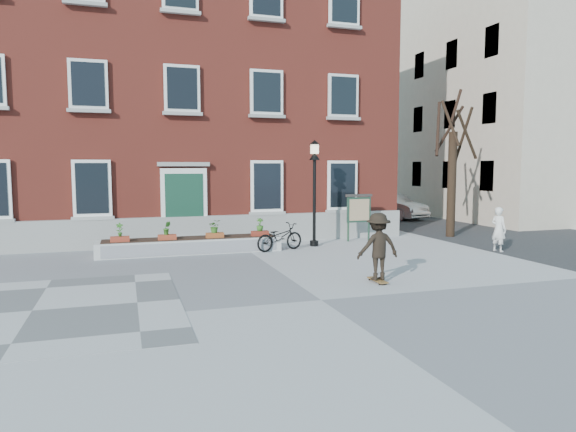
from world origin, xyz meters
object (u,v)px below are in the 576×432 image
object	(u,v)px
bicycle	(280,237)
lamp_post	(314,178)
parked_car	(393,206)
skateboarder	(378,247)
bystander	(499,229)
notice_board	(359,209)

from	to	relation	value
bicycle	lamp_post	xyz separation A→B (m)	(1.55, 0.65, 2.05)
parked_car	skateboarder	xyz separation A→B (m)	(-8.43, -14.27, 0.23)
parked_car	bicycle	bearing A→B (deg)	-152.43
lamp_post	bicycle	bearing A→B (deg)	-157.30
bystander	bicycle	bearing A→B (deg)	58.75
bystander	lamp_post	size ratio (longest dim) A/B	0.40
bystander	skateboarder	size ratio (longest dim) A/B	0.87
bicycle	bystander	world-z (taller)	bystander
bystander	lamp_post	world-z (taller)	lamp_post
bicycle	notice_board	distance (m)	4.00
lamp_post	notice_board	xyz separation A→B (m)	(2.15, 0.68, -1.28)
notice_board	skateboarder	distance (m)	7.37
parked_car	skateboarder	size ratio (longest dim) A/B	2.37
bicycle	lamp_post	bearing A→B (deg)	-83.66
parked_car	notice_board	size ratio (longest dim) A/B	2.27
bicycle	parked_car	xyz separation A→B (m)	(9.39, 8.75, 0.22)
parked_car	bystander	distance (m)	11.45
lamp_post	notice_board	world-z (taller)	lamp_post
bystander	parked_car	bearing A→B (deg)	-23.10
lamp_post	bystander	bearing A→B (deg)	-28.94
lamp_post	skateboarder	distance (m)	6.40
bicycle	skateboarder	size ratio (longest dim) A/B	1.03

